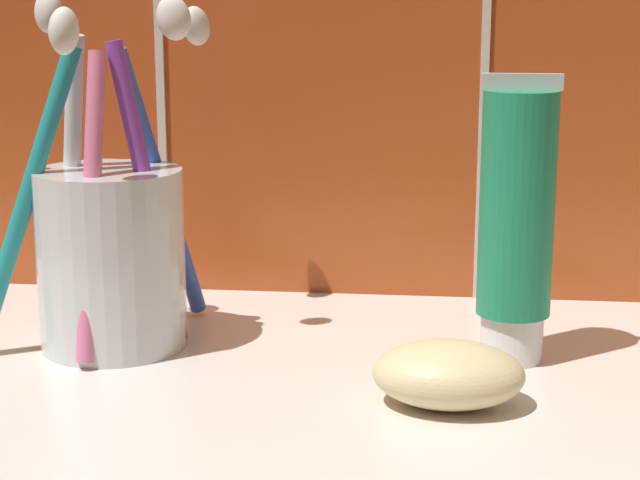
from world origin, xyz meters
The scene contains 4 objects.
sink_counter centered at (0.00, 0.00, 1.00)cm, with size 77.55×31.96×2.00cm, color silver.
toothbrush_cup centered at (-17.56, 4.29, 7.50)cm, with size 12.83×12.63×18.48cm.
toothpaste_tube centered at (3.26, 4.26, 9.17)cm, with size 3.90×3.71×14.46cm.
soap_bar centered at (0.02, -2.35, 3.48)cm, with size 6.89×5.07×2.96cm, color beige.
Camera 1 is at (-0.86, -48.22, 20.22)cm, focal length 60.00 mm.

